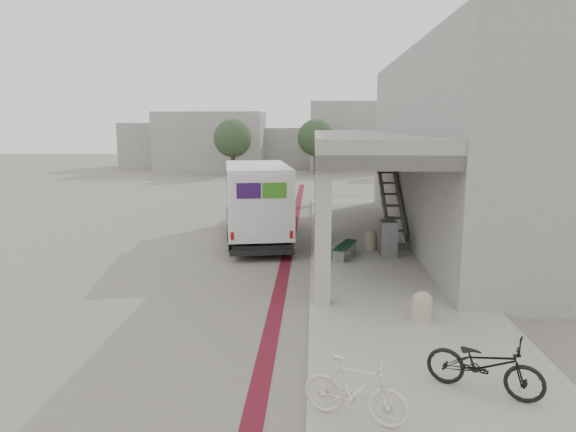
# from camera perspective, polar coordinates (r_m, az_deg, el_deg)

# --- Properties ---
(ground) EXTENTS (120.00, 120.00, 0.00)m
(ground) POSITION_cam_1_polar(r_m,az_deg,el_deg) (16.04, -3.94, -5.60)
(ground) COLOR slate
(ground) RESTS_ON ground
(bike_lane_stripe) EXTENTS (0.35, 40.00, 0.01)m
(bike_lane_stripe) POSITION_cam_1_polar(r_m,az_deg,el_deg) (17.88, 0.01, -3.90)
(bike_lane_stripe) COLOR #5A121E
(bike_lane_stripe) RESTS_ON ground
(sidewalk) EXTENTS (4.40, 28.00, 0.12)m
(sidewalk) POSITION_cam_1_polar(r_m,az_deg,el_deg) (16.06, 10.45, -5.51)
(sidewalk) COLOR #9B978B
(sidewalk) RESTS_ON ground
(transit_building) EXTENTS (7.60, 17.00, 7.00)m
(transit_building) POSITION_cam_1_polar(r_m,az_deg,el_deg) (20.46, 17.05, 7.06)
(transit_building) COLOR gray
(transit_building) RESTS_ON ground
(distant_backdrop) EXTENTS (28.00, 10.00, 6.50)m
(distant_backdrop) POSITION_cam_1_polar(r_m,az_deg,el_deg) (51.46, -2.37, 8.30)
(distant_backdrop) COLOR gray
(distant_backdrop) RESTS_ON ground
(tree_left) EXTENTS (3.20, 3.20, 4.80)m
(tree_left) POSITION_cam_1_polar(r_m,az_deg,el_deg) (43.89, -6.17, 8.56)
(tree_left) COLOR #38281C
(tree_left) RESTS_ON ground
(tree_mid) EXTENTS (3.20, 3.20, 4.80)m
(tree_mid) POSITION_cam_1_polar(r_m,az_deg,el_deg) (45.34, 3.11, 8.65)
(tree_mid) COLOR #38281C
(tree_mid) RESTS_ON ground
(tree_right) EXTENTS (3.20, 3.20, 4.80)m
(tree_right) POSITION_cam_1_polar(r_m,az_deg,el_deg) (45.08, 13.44, 8.39)
(tree_right) COLOR #38281C
(tree_right) RESTS_ON ground
(fedex_truck) EXTENTS (3.20, 7.10, 2.92)m
(fedex_truck) POSITION_cam_1_polar(r_m,az_deg,el_deg) (19.42, -3.59, 1.87)
(fedex_truck) COLOR black
(fedex_truck) RESTS_ON ground
(bench) EXTENTS (0.89, 1.73, 0.40)m
(bench) POSITION_cam_1_polar(r_m,az_deg,el_deg) (16.72, 6.33, -3.54)
(bench) COLOR slate
(bench) RESTS_ON sidewalk
(bollard_near) EXTENTS (0.44, 0.44, 0.67)m
(bollard_near) POSITION_cam_1_polar(r_m,az_deg,el_deg) (11.70, 14.67, -9.63)
(bollard_near) COLOR tan
(bollard_near) RESTS_ON sidewalk
(bollard_far) EXTENTS (0.45, 0.45, 0.67)m
(bollard_far) POSITION_cam_1_polar(r_m,az_deg,el_deg) (17.75, 9.17, -2.65)
(bollard_far) COLOR gray
(bollard_far) RESTS_ON sidewalk
(utility_cabinet) EXTENTS (0.54, 0.71, 1.15)m
(utility_cabinet) POSITION_cam_1_polar(r_m,az_deg,el_deg) (17.00, 11.05, -2.45)
(utility_cabinet) COLOR slate
(utility_cabinet) RESTS_ON sidewalk
(bicycle_black) EXTENTS (1.90, 1.38, 0.95)m
(bicycle_black) POSITION_cam_1_polar(r_m,az_deg,el_deg) (9.02, 20.99, -15.13)
(bicycle_black) COLOR black
(bicycle_black) RESTS_ON sidewalk
(bicycle_cream) EXTENTS (1.64, 1.01, 0.95)m
(bicycle_cream) POSITION_cam_1_polar(r_m,az_deg,el_deg) (7.82, 7.49, -18.58)
(bicycle_cream) COLOR beige
(bicycle_cream) RESTS_ON sidewalk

